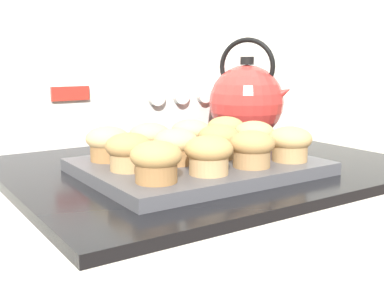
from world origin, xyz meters
TOP-DOWN VIEW (x-y plane):
  - wall_back at (0.00, 0.70)m, footprint 8.00×0.05m
  - control_panel at (0.00, 0.65)m, footprint 0.74×0.07m
  - muffin_pan at (-0.06, 0.26)m, footprint 0.41×0.31m
  - muffin_r0_c0 at (-0.20, 0.17)m, footprint 0.08×0.08m
  - muffin_r0_c1 at (-0.10, 0.17)m, footprint 0.08×0.08m
  - muffin_r0_c2 at (-0.01, 0.17)m, footprint 0.08×0.08m
  - muffin_r0_c3 at (0.08, 0.17)m, footprint 0.08×0.08m
  - muffin_r1_c0 at (-0.20, 0.26)m, footprint 0.08×0.08m
  - muffin_r1_c1 at (-0.11, 0.26)m, footprint 0.08×0.08m
  - muffin_r1_c2 at (-0.01, 0.26)m, footprint 0.08×0.08m
  - muffin_r1_c3 at (0.08, 0.26)m, footprint 0.08×0.08m
  - muffin_r2_c0 at (-0.19, 0.35)m, footprint 0.08×0.08m
  - muffin_r2_c1 at (-0.11, 0.35)m, footprint 0.08×0.08m
  - muffin_r2_c2 at (-0.01, 0.35)m, footprint 0.08×0.08m
  - muffin_r2_c3 at (0.08, 0.35)m, footprint 0.08×0.08m
  - tea_kettle at (0.25, 0.50)m, footprint 0.19×0.21m

SIDE VIEW (x-z plane):
  - muffin_pan at x=-0.06m, z-range 0.91..0.93m
  - muffin_r0_c0 at x=-0.20m, z-range 0.93..0.99m
  - muffin_r0_c1 at x=-0.10m, z-range 0.93..0.99m
  - muffin_r0_c2 at x=-0.01m, z-range 0.93..0.99m
  - muffin_r0_c3 at x=0.08m, z-range 0.93..0.99m
  - muffin_r1_c0 at x=-0.20m, z-range 0.93..0.99m
  - muffin_r1_c1 at x=-0.11m, z-range 0.93..0.99m
  - muffin_r1_c2 at x=-0.01m, z-range 0.93..0.99m
  - muffin_r1_c3 at x=0.08m, z-range 0.93..0.99m
  - muffin_r2_c0 at x=-0.19m, z-range 0.93..0.99m
  - muffin_r2_c1 at x=-0.11m, z-range 0.93..0.99m
  - muffin_r2_c2 at x=-0.01m, z-range 0.93..0.99m
  - muffin_r2_c3 at x=0.08m, z-range 0.93..0.99m
  - tea_kettle at x=0.25m, z-range 0.88..1.13m
  - control_panel at x=0.00m, z-range 0.91..1.13m
  - wall_back at x=0.00m, z-range 0.00..2.40m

